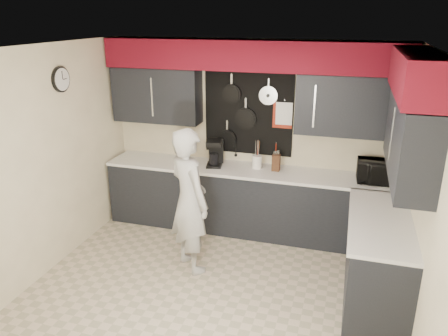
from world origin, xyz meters
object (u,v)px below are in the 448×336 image
(knife_block, at_px, (276,163))
(coffee_maker, at_px, (215,152))
(utensil_crock, at_px, (257,162))
(person, at_px, (189,201))
(microwave, at_px, (378,172))

(knife_block, distance_m, coffee_maker, 0.85)
(utensil_crock, bearing_deg, coffee_maker, -173.44)
(utensil_crock, height_order, person, person)
(coffee_maker, bearing_deg, microwave, -12.58)
(coffee_maker, xyz_separation_m, person, (0.04, -1.12, -0.25))
(utensil_crock, bearing_deg, knife_block, -6.94)
(microwave, bearing_deg, utensil_crock, 173.01)
(utensil_crock, relative_size, coffee_maker, 0.48)
(person, bearing_deg, coffee_maker, -48.46)
(microwave, bearing_deg, knife_block, 173.75)
(utensil_crock, xyz_separation_m, coffee_maker, (-0.58, -0.07, 0.10))
(coffee_maker, bearing_deg, person, -99.59)
(utensil_crock, height_order, coffee_maker, coffee_maker)
(knife_block, bearing_deg, utensil_crock, 174.48)
(person, bearing_deg, microwave, -113.09)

